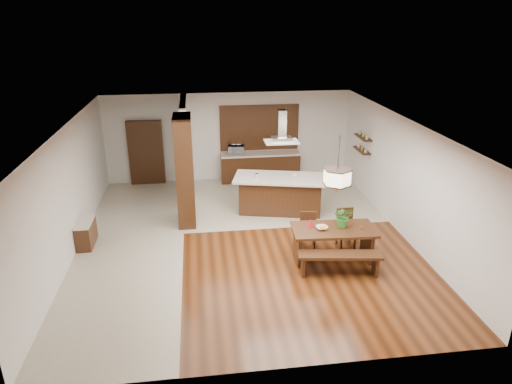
{
  "coord_description": "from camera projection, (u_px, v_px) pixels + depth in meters",
  "views": [
    {
      "loc": [
        -1.05,
        -10.1,
        5.27
      ],
      "look_at": [
        0.3,
        0.0,
        1.25
      ],
      "focal_mm": 32.0,
      "sensor_mm": 36.0,
      "label": 1
    }
  ],
  "objects": [
    {
      "name": "hallway_doorway",
      "position": [
        146.0,
        153.0,
        14.72
      ],
      "size": [
        1.1,
        0.2,
        2.1
      ],
      "primitive_type": "cube",
      "color": "black",
      "rests_on": "ground"
    },
    {
      "name": "range_hood",
      "position": [
        282.0,
        126.0,
        12.04
      ],
      "size": [
        0.9,
        0.55,
        0.87
      ],
      "primitive_type": null,
      "color": "silver",
      "rests_on": "room_shell"
    },
    {
      "name": "pendant_lantern",
      "position": [
        338.0,
        166.0,
        9.66
      ],
      "size": [
        0.64,
        0.64,
        1.31
      ],
      "primitive_type": null,
      "color": "#FFEAC3",
      "rests_on": "room_shell"
    },
    {
      "name": "partition_pier",
      "position": [
        185.0,
        171.0,
        11.78
      ],
      "size": [
        0.45,
        1.0,
        2.9
      ],
      "primitive_type": "cube",
      "color": "black",
      "rests_on": "ground"
    },
    {
      "name": "room_shell",
      "position": [
        243.0,
        160.0,
        10.62
      ],
      "size": [
        9.0,
        9.04,
        2.92
      ],
      "color": "#3D1C0B",
      "rests_on": "ground"
    },
    {
      "name": "island_cup",
      "position": [
        295.0,
        175.0,
        12.5
      ],
      "size": [
        0.16,
        0.16,
        0.11
      ],
      "primitive_type": "imported",
      "rotation": [
        0.0,
        0.0,
        -0.21
      ],
      "color": "white",
      "rests_on": "kitchen_island"
    },
    {
      "name": "dining_chair_right",
      "position": [
        346.0,
        229.0,
        10.87
      ],
      "size": [
        0.42,
        0.42,
        0.93
      ],
      "primitive_type": null,
      "rotation": [
        0.0,
        0.0,
        0.02
      ],
      "color": "black",
      "rests_on": "ground"
    },
    {
      "name": "fruit_bowl",
      "position": [
        322.0,
        228.0,
        10.15
      ],
      "size": [
        0.27,
        0.27,
        0.06
      ],
      "primitive_type": "imported",
      "rotation": [
        0.0,
        0.0,
        0.05
      ],
      "color": "beige",
      "rests_on": "dining_table"
    },
    {
      "name": "dining_table",
      "position": [
        333.0,
        236.0,
        10.27
      ],
      "size": [
        1.9,
        1.03,
        0.77
      ],
      "rotation": [
        0.0,
        0.0,
        -0.06
      ],
      "color": "black",
      "rests_on": "ground"
    },
    {
      "name": "shelf_lower",
      "position": [
        362.0,
        150.0,
        13.74
      ],
      "size": [
        0.26,
        0.9,
        0.04
      ],
      "primitive_type": "cube",
      "color": "black",
      "rests_on": "room_shell"
    },
    {
      "name": "partition_stub",
      "position": [
        186.0,
        149.0,
        13.72
      ],
      "size": [
        0.18,
        2.4,
        2.9
      ],
      "primitive_type": "cube",
      "color": "silver",
      "rests_on": "ground"
    },
    {
      "name": "tile_kitchen",
      "position": [
        276.0,
        199.0,
        13.83
      ],
      "size": [
        5.5,
        4.0,
        0.01
      ],
      "primitive_type": "cube",
      "color": "#BDB49D",
      "rests_on": "ground"
    },
    {
      "name": "tile_hallway",
      "position": [
        131.0,
        246.0,
        11.04
      ],
      "size": [
        2.5,
        9.0,
        0.01
      ],
      "primitive_type": "cube",
      "color": "#BDB49D",
      "rests_on": "ground"
    },
    {
      "name": "kitchen_island",
      "position": [
        280.0,
        194.0,
        12.74
      ],
      "size": [
        2.75,
        1.68,
        1.06
      ],
      "rotation": [
        0.0,
        0.0,
        -0.24
      ],
      "color": "black",
      "rests_on": "ground"
    },
    {
      "name": "napkin_cone",
      "position": [
        310.0,
        223.0,
        10.24
      ],
      "size": [
        0.15,
        0.15,
        0.2
      ],
      "primitive_type": "cone",
      "rotation": [
        0.0,
        0.0,
        0.19
      ],
      "color": "red",
      "rests_on": "dining_table"
    },
    {
      "name": "soffit_band",
      "position": [
        243.0,
        126.0,
        10.32
      ],
      "size": [
        8.0,
        9.0,
        0.02
      ],
      "primitive_type": "cube",
      "color": "#431D10",
      "rests_on": "room_shell"
    },
    {
      "name": "dining_bench",
      "position": [
        339.0,
        264.0,
        9.77
      ],
      "size": [
        1.82,
        0.63,
        0.5
      ],
      "primitive_type": null,
      "rotation": [
        0.0,
        0.0,
        -0.14
      ],
      "color": "black",
      "rests_on": "ground"
    },
    {
      "name": "microwave",
      "position": [
        236.0,
        150.0,
        14.89
      ],
      "size": [
        0.54,
        0.39,
        0.28
      ],
      "primitive_type": "imported",
      "rotation": [
        0.0,
        0.0,
        -0.09
      ],
      "color": "#B0B2B7",
      "rests_on": "rear_counter"
    },
    {
      "name": "dining_chair_left",
      "position": [
        308.0,
        231.0,
        10.81
      ],
      "size": [
        0.45,
        0.45,
        0.87
      ],
      "primitive_type": null,
      "rotation": [
        0.0,
        0.0,
        -0.2
      ],
      "color": "black",
      "rests_on": "ground"
    },
    {
      "name": "rear_counter",
      "position": [
        260.0,
        167.0,
        15.2
      ],
      "size": [
        2.6,
        0.62,
        0.95
      ],
      "color": "black",
      "rests_on": "ground"
    },
    {
      "name": "hallway_console",
      "position": [
        86.0,
        233.0,
        10.98
      ],
      "size": [
        0.37,
        0.88,
        0.63
      ],
      "primitive_type": "cube",
      "color": "black",
      "rests_on": "ground"
    },
    {
      "name": "gold_ornament",
      "position": [
        361.0,
        228.0,
        10.11
      ],
      "size": [
        0.08,
        0.08,
        0.09
      ],
      "primitive_type": "cylinder",
      "rotation": [
        0.0,
        0.0,
        -0.34
      ],
      "color": "gold",
      "rests_on": "dining_table"
    },
    {
      "name": "kitchen_window",
      "position": [
        259.0,
        127.0,
        14.97
      ],
      "size": [
        2.6,
        0.08,
        1.5
      ],
      "primitive_type": "cube",
      "color": "#9F612F",
      "rests_on": "room_shell"
    },
    {
      "name": "foliage_plant",
      "position": [
        343.0,
        217.0,
        10.2
      ],
      "size": [
        0.5,
        0.45,
        0.48
      ],
      "primitive_type": "imported",
      "rotation": [
        0.0,
        0.0,
        -0.19
      ],
      "color": "#317C29",
      "rests_on": "dining_table"
    },
    {
      "name": "shelf_upper",
      "position": [
        363.0,
        137.0,
        13.59
      ],
      "size": [
        0.26,
        0.9,
        0.04
      ],
      "primitive_type": "cube",
      "color": "black",
      "rests_on": "room_shell"
    }
  ]
}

